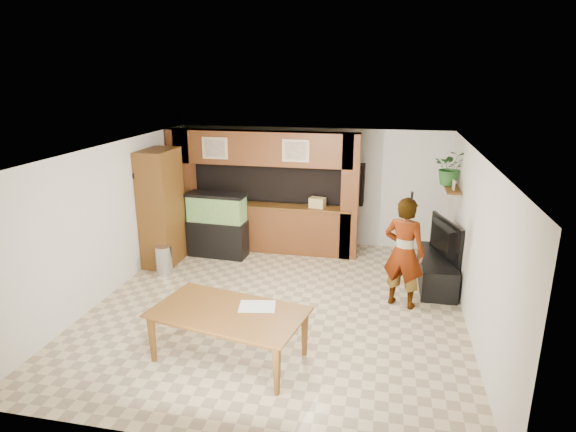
% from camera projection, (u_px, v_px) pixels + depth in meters
% --- Properties ---
extents(floor, '(6.50, 6.50, 0.00)m').
position_uv_depth(floor, '(279.00, 305.00, 8.10)').
color(floor, '#C8B58B').
rests_on(floor, ground).
extents(ceiling, '(6.50, 6.50, 0.00)m').
position_uv_depth(ceiling, '(278.00, 151.00, 7.35)').
color(ceiling, white).
rests_on(ceiling, wall_back).
extents(wall_back, '(6.00, 0.00, 6.00)m').
position_uv_depth(wall_back, '(310.00, 186.00, 10.77)').
color(wall_back, silver).
rests_on(wall_back, floor).
extents(wall_left, '(0.00, 6.50, 6.50)m').
position_uv_depth(wall_left, '(109.00, 220.00, 8.31)').
color(wall_left, silver).
rests_on(wall_left, floor).
extents(wall_right, '(0.00, 6.50, 6.50)m').
position_uv_depth(wall_right, '(475.00, 245.00, 7.14)').
color(wall_right, silver).
rests_on(wall_right, floor).
extents(partition, '(4.20, 0.99, 2.60)m').
position_uv_depth(partition, '(263.00, 190.00, 10.38)').
color(partition, brown).
rests_on(partition, floor).
extents(wall_clock, '(0.05, 0.25, 0.25)m').
position_uv_depth(wall_clock, '(137.00, 175.00, 9.07)').
color(wall_clock, black).
rests_on(wall_clock, wall_left).
extents(wall_shelf, '(0.25, 0.90, 0.04)m').
position_uv_depth(wall_shelf, '(452.00, 188.00, 8.88)').
color(wall_shelf, brown).
rests_on(wall_shelf, wall_right).
extents(pantry_cabinet, '(0.58, 0.95, 2.33)m').
position_uv_depth(pantry_cabinet, '(161.00, 208.00, 9.57)').
color(pantry_cabinet, brown).
rests_on(pantry_cabinet, floor).
extents(trash_can, '(0.31, 0.31, 0.57)m').
position_uv_depth(trash_can, '(164.00, 260.00, 9.24)').
color(trash_can, '#B2B2B7').
rests_on(trash_can, floor).
extents(aquarium, '(1.23, 0.46, 1.36)m').
position_uv_depth(aquarium, '(217.00, 226.00, 10.08)').
color(aquarium, black).
rests_on(aquarium, floor).
extents(tv_stand, '(0.60, 1.63, 0.54)m').
position_uv_depth(tv_stand, '(436.00, 271.00, 8.80)').
color(tv_stand, black).
rests_on(tv_stand, floor).
extents(television, '(0.53, 1.19, 0.69)m').
position_uv_depth(television, '(439.00, 239.00, 8.62)').
color(television, black).
rests_on(television, tv_stand).
extents(photo_frame, '(0.04, 0.14, 0.18)m').
position_uv_depth(photo_frame, '(454.00, 185.00, 8.65)').
color(photo_frame, tan).
rests_on(photo_frame, wall_shelf).
extents(potted_plant, '(0.63, 0.56, 0.67)m').
position_uv_depth(potted_plant, '(451.00, 167.00, 8.95)').
color(potted_plant, '#286026').
rests_on(potted_plant, wall_shelf).
extents(person, '(0.79, 0.65, 1.87)m').
position_uv_depth(person, '(404.00, 253.00, 7.84)').
color(person, '#9E8557').
rests_on(person, floor).
extents(microphone, '(0.04, 0.11, 0.18)m').
position_uv_depth(microphone, '(412.00, 197.00, 7.39)').
color(microphone, black).
rests_on(microphone, person).
extents(dining_table, '(2.21, 1.50, 0.71)m').
position_uv_depth(dining_table, '(228.00, 336.00, 6.45)').
color(dining_table, brown).
rests_on(dining_table, floor).
extents(newspaper_a, '(0.54, 0.43, 0.01)m').
position_uv_depth(newspaper_a, '(257.00, 306.00, 6.51)').
color(newspaper_a, silver).
rests_on(newspaper_a, dining_table).
extents(counter_box, '(0.36, 0.27, 0.21)m').
position_uv_depth(counter_box, '(317.00, 203.00, 10.01)').
color(counter_box, tan).
rests_on(counter_box, partition).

